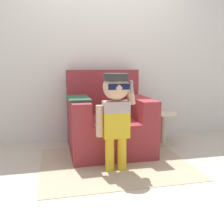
# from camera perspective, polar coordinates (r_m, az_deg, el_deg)

# --- Properties ---
(ground_plane) EXTENTS (10.00, 10.00, 0.00)m
(ground_plane) POSITION_cam_1_polar(r_m,az_deg,el_deg) (3.31, 0.69, -9.59)
(ground_plane) COLOR #BCB29E
(wall_back) EXTENTS (10.00, 0.05, 2.60)m
(wall_back) POSITION_cam_1_polar(r_m,az_deg,el_deg) (3.93, -2.25, 12.84)
(wall_back) COLOR silver
(wall_back) RESTS_ON ground_plane
(armchair) EXTENTS (1.03, 1.00, 1.05)m
(armchair) POSITION_cam_1_polar(r_m,az_deg,el_deg) (3.46, -0.93, -2.40)
(armchair) COLOR maroon
(armchair) RESTS_ON ground_plane
(person_child) EXTENTS (0.42, 0.32, 1.04)m
(person_child) POSITION_cam_1_polar(r_m,az_deg,el_deg) (2.71, 0.82, 1.10)
(person_child) COLOR gold
(person_child) RESTS_ON ground_plane
(side_table) EXTENTS (0.41, 0.41, 0.44)m
(side_table) POSITION_cam_1_polar(r_m,az_deg,el_deg) (3.81, 11.07, -2.87)
(side_table) COLOR beige
(side_table) RESTS_ON ground_plane
(rug) EXTENTS (1.67, 1.37, 0.01)m
(rug) POSITION_cam_1_polar(r_m,az_deg,el_deg) (3.09, 0.54, -10.98)
(rug) COLOR tan
(rug) RESTS_ON ground_plane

